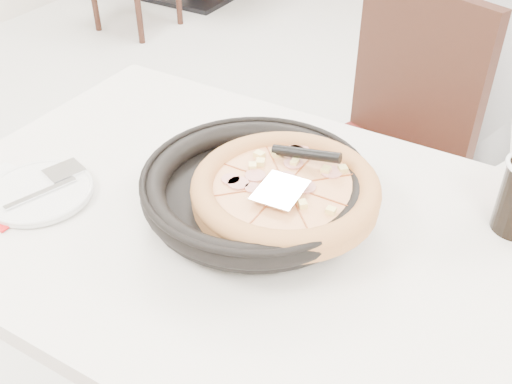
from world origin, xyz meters
The scene contains 9 objects.
main_table centered at (-0.15, -0.25, 0.38)m, with size 1.20×0.80×0.75m, color white, non-canonical shape.
chair_far centered at (-0.16, 0.38, 0.47)m, with size 0.42×0.42×0.95m, color black, non-canonical shape.
trivet centered at (-0.12, -0.22, 0.77)m, with size 0.12×0.12×0.04m, color black.
pizza_pan centered at (-0.15, -0.23, 0.79)m, with size 0.39×0.39×0.01m, color black.
pizza centered at (-0.09, -0.22, 0.81)m, with size 0.33×0.33×0.02m, color #B1753D.
pizza_server centered at (-0.08, -0.25, 0.84)m, with size 0.07×0.09×0.00m, color silver.
napkin centered at (-0.59, -0.43, 0.75)m, with size 0.16×0.16×0.00m, color silver.
side_plate centered at (-0.53, -0.39, 0.76)m, with size 0.20×0.20×0.01m, color silver.
fork centered at (-0.51, -0.40, 0.77)m, with size 0.01×0.14×0.00m, color silver.
Camera 1 is at (0.29, -0.96, 1.44)m, focal length 42.00 mm.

